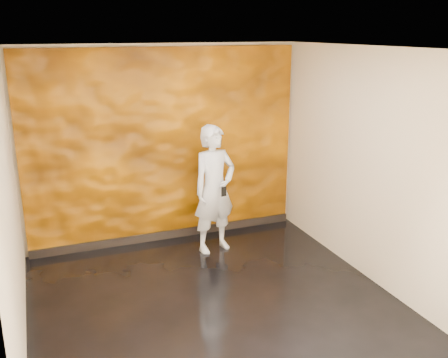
# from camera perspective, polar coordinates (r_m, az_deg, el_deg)

# --- Properties ---
(room) EXTENTS (4.02, 4.02, 2.81)m
(room) POSITION_cam_1_polar(r_m,az_deg,el_deg) (5.29, -1.31, -0.59)
(room) COLOR black
(room) RESTS_ON ground
(feature_wall) EXTENTS (3.90, 0.06, 2.75)m
(feature_wall) POSITION_cam_1_polar(r_m,az_deg,el_deg) (7.11, -6.74, 3.66)
(feature_wall) COLOR #C56C00
(feature_wall) RESTS_ON ground
(baseboard) EXTENTS (3.90, 0.04, 0.12)m
(baseboard) POSITION_cam_1_polar(r_m,az_deg,el_deg) (7.48, -6.32, -6.30)
(baseboard) COLOR black
(baseboard) RESTS_ON ground
(man) EXTENTS (0.73, 0.56, 1.77)m
(man) POSITION_cam_1_polar(r_m,az_deg,el_deg) (6.79, -1.10, -1.18)
(man) COLOR #A5A9B6
(man) RESTS_ON ground
(phone) EXTENTS (0.07, 0.02, 0.13)m
(phone) POSITION_cam_1_polar(r_m,az_deg,el_deg) (6.57, -0.02, -1.45)
(phone) COLOR black
(phone) RESTS_ON man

